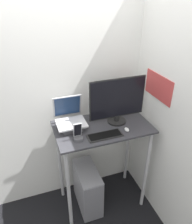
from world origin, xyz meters
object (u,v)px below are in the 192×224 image
Objects in this scene: keyboard at (105,135)px; computer_tower at (87,188)px; mouse at (127,129)px; monitor at (117,102)px; cell_phone at (78,136)px; laptop at (71,121)px.

computer_tower is (-0.14, 0.17, -0.84)m from keyboard.
keyboard is 5.07× the size of mouse.
mouse is at bearing -82.31° from monitor.
monitor is 1.08× the size of computer_tower.
cell_phone is (-0.49, 0.02, 0.03)m from mouse.
keyboard is 1.89× the size of cell_phone.
computer_tower is (-0.35, -0.04, -1.07)m from monitor.
cell_phone is at bearing -129.90° from computer_tower.
mouse is at bearing -24.98° from laptop.
monitor is at bearing 20.72° from cell_phone.
monitor reaches higher than mouse.
cell_phone is at bearing -85.85° from laptop.
mouse is (0.51, -0.24, -0.06)m from laptop.
mouse reaches higher than computer_tower.
laptop reaches higher than keyboard.
keyboard is 0.62× the size of computer_tower.
laptop is 4.62× the size of mouse.
monitor is 1.74× the size of keyboard.
keyboard is (0.27, -0.25, -0.07)m from laptop.
monitor is at bearing 6.07° from computer_tower.
mouse is at bearing -1.84° from cell_phone.
laptop reaches higher than mouse.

